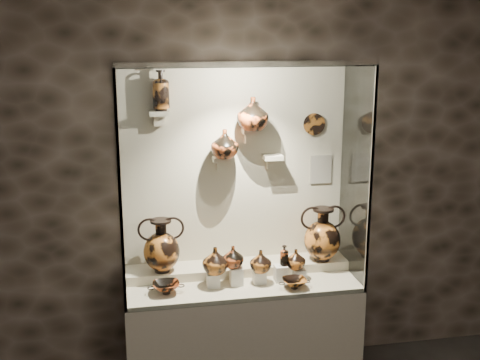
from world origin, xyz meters
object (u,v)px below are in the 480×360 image
kylix_right (294,282)px  amphora_right (322,234)px  lekythos_small (284,254)px  lekythos_tall (161,88)px  jug_b (233,257)px  ovoid_vase_b (253,114)px  ovoid_vase_a (225,144)px  jug_a (215,260)px  jug_c (261,261)px  kylix_left (166,287)px  jug_e (296,259)px  amphora_left (161,245)px

kylix_right → amphora_right: bearing=29.1°
lekythos_small → lekythos_tall: size_ratio=0.53×
jug_b → lekythos_small: size_ratio=0.94×
amphora_right → ovoid_vase_b: size_ratio=1.75×
ovoid_vase_a → jug_a: bearing=-90.4°
ovoid_vase_b → jug_c: bearing=-82.9°
kylix_right → ovoid_vase_b: (-0.23, 0.37, 1.16)m
amphora_right → kylix_left: 1.25m
jug_e → amphora_right: bearing=8.8°
kylix_right → lekythos_tall: bearing=137.7°
jug_e → amphora_left: bearing=147.3°
jug_a → jug_b: size_ratio=1.21×
jug_b → lekythos_small: (0.38, -0.01, -0.01)m
jug_e → kylix_right: 0.20m
kylix_left → jug_c: bearing=-2.3°
jug_b → ovoid_vase_a: (-0.02, 0.23, 0.78)m
jug_a → ovoid_vase_b: ovoid_vase_b is taller
lekythos_small → ovoid_vase_b: (-0.19, 0.22, 1.00)m
kylix_left → lekythos_tall: size_ratio=0.76×
amphora_right → jug_b: amphora_right is taller
amphora_right → jug_c: (-0.52, -0.19, -0.11)m
jug_c → ovoid_vase_a: size_ratio=0.78×
kylix_left → kylix_right: 0.91m
lekythos_small → jug_c: bearing=-168.9°
jug_a → jug_e: jug_a is taller
jug_c → jug_b: bearing=154.0°
kylix_left → kylix_right: size_ratio=1.12×
amphora_left → lekythos_tall: bearing=48.5°
amphora_right → jug_a: (-0.85, -0.18, -0.08)m
kylix_left → amphora_left: bearing=86.7°
jug_a → ovoid_vase_a: (0.11, 0.24, 0.80)m
jug_c → jug_e: 0.27m
lekythos_tall → jug_a: bearing=-43.6°
kylix_left → lekythos_tall: (0.03, 0.33, 1.35)m
jug_b → kylix_left: jug_b is taller
kylix_left → kylix_right: kylix_left is taller
jug_e → jug_c: bearing=163.3°
jug_c → lekythos_small: 0.18m
kylix_left → lekythos_tall: 1.39m
jug_b → lekythos_tall: 1.30m
jug_a → ovoid_vase_a: ovoid_vase_a is taller
jug_c → kylix_right: (0.22, -0.13, -0.13)m
amphora_left → jug_c: 0.73m
amphora_right → lekythos_small: 0.39m
jug_b → lekythos_tall: lekythos_tall is taller
amphora_right → lekythos_small: bearing=-177.5°
amphora_right → jug_c: amphora_right is taller
amphora_left → ovoid_vase_b: 1.16m
jug_a → ovoid_vase_b: size_ratio=0.81×
lekythos_small → ovoid_vase_b: size_ratio=0.71×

